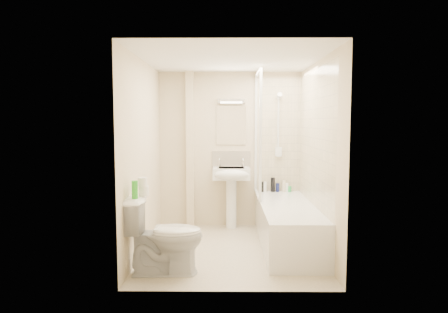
{
  "coord_description": "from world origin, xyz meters",
  "views": [
    {
      "loc": [
        -0.04,
        -4.97,
        1.64
      ],
      "look_at": [
        -0.09,
        0.2,
        1.18
      ],
      "focal_mm": 32.0,
      "sensor_mm": 36.0,
      "label": 1
    }
  ],
  "objects": [
    {
      "name": "splashback",
      "position": [
        0.02,
        1.24,
        1.03
      ],
      "size": [
        0.6,
        0.02,
        0.3
      ],
      "primitive_type": "cube",
      "color": "beige",
      "rests_on": "wall_back"
    },
    {
      "name": "shower_fixture",
      "position": [
        0.75,
        1.19,
        1.55
      ],
      "size": [
        0.1,
        0.16,
        0.99
      ],
      "color": "white",
      "rests_on": "wall_back"
    },
    {
      "name": "floor",
      "position": [
        0.0,
        0.0,
        0.0
      ],
      "size": [
        2.5,
        2.5,
        0.0
      ],
      "primitive_type": "plane",
      "color": "beige",
      "rests_on": "ground"
    },
    {
      "name": "shower_screen",
      "position": [
        0.4,
        0.8,
        1.45
      ],
      "size": [
        0.04,
        0.92,
        1.8
      ],
      "color": "white",
      "rests_on": "bathtub"
    },
    {
      "name": "bottle_white_b",
      "position": [
        0.88,
        1.16,
        0.62
      ],
      "size": [
        0.05,
        0.05,
        0.14
      ],
      "primitive_type": "cylinder",
      "color": "white",
      "rests_on": "bathtub"
    },
    {
      "name": "pipe_boxing",
      "position": [
        -0.62,
        1.19,
        1.2
      ],
      "size": [
        0.12,
        0.12,
        2.4
      ],
      "primitive_type": "cube",
      "color": "beige",
      "rests_on": "ground"
    },
    {
      "name": "wall_left",
      "position": [
        -1.1,
        0.0,
        1.2
      ],
      "size": [
        0.02,
        2.5,
        2.4
      ],
      "primitive_type": "cube",
      "color": "beige",
      "rests_on": "ground"
    },
    {
      "name": "strip_light",
      "position": [
        0.02,
        1.22,
        1.95
      ],
      "size": [
        0.42,
        0.07,
        0.07
      ],
      "primitive_type": "cube",
      "color": "silver",
      "rests_on": "wall_back"
    },
    {
      "name": "toilet_roll_upper",
      "position": [
        -0.96,
        -0.73,
        0.99
      ],
      "size": [
        0.1,
        0.1,
        0.09
      ],
      "primitive_type": "cylinder",
      "color": "white",
      "rests_on": "toilet_roll_lower"
    },
    {
      "name": "tile_right",
      "position": [
        1.09,
        0.2,
        1.42
      ],
      "size": [
        0.01,
        2.1,
        1.75
      ],
      "primitive_type": "cube",
      "color": "beige",
      "rests_on": "wall_right"
    },
    {
      "name": "bottle_cream",
      "position": [
        0.84,
        1.16,
        0.64
      ],
      "size": [
        0.05,
        0.05,
        0.17
      ],
      "primitive_type": "cylinder",
      "color": "beige",
      "rests_on": "bathtub"
    },
    {
      "name": "tile_back",
      "position": [
        0.75,
        1.24,
        1.42
      ],
      "size": [
        0.7,
        0.01,
        1.75
      ],
      "primitive_type": "cube",
      "color": "beige",
      "rests_on": "wall_back"
    },
    {
      "name": "bottle_black_a",
      "position": [
        0.5,
        1.16,
        0.63
      ],
      "size": [
        0.06,
        0.06,
        0.16
      ],
      "primitive_type": "cylinder",
      "color": "black",
      "rests_on": "bathtub"
    },
    {
      "name": "wall_back",
      "position": [
        0.0,
        1.25,
        1.2
      ],
      "size": [
        2.2,
        0.02,
        2.4
      ],
      "primitive_type": "cube",
      "color": "beige",
      "rests_on": "ground"
    },
    {
      "name": "bottle_green",
      "position": [
        0.92,
        1.16,
        0.59
      ],
      "size": [
        0.06,
        0.06,
        0.09
      ],
      "primitive_type": "cylinder",
      "color": "green",
      "rests_on": "bathtub"
    },
    {
      "name": "wall_right",
      "position": [
        1.1,
        0.0,
        1.2
      ],
      "size": [
        0.02,
        2.5,
        2.4
      ],
      "primitive_type": "cube",
      "color": "beige",
      "rests_on": "ground"
    },
    {
      "name": "mirror",
      "position": [
        0.02,
        1.24,
        1.58
      ],
      "size": [
        0.46,
        0.01,
        0.6
      ],
      "primitive_type": "cube",
      "color": "white",
      "rests_on": "wall_back"
    },
    {
      "name": "bottle_black_b",
      "position": [
        0.66,
        1.16,
        0.66
      ],
      "size": [
        0.07,
        0.07,
        0.22
      ],
      "primitive_type": "cylinder",
      "color": "black",
      "rests_on": "bathtub"
    },
    {
      "name": "bottle_blue",
      "position": [
        0.74,
        1.16,
        0.62
      ],
      "size": [
        0.05,
        0.05,
        0.13
      ],
      "primitive_type": "cylinder",
      "color": "navy",
      "rests_on": "bathtub"
    },
    {
      "name": "ceiling",
      "position": [
        0.0,
        0.0,
        2.4
      ],
      "size": [
        2.2,
        2.5,
        0.02
      ],
      "primitive_type": "cube",
      "color": "white",
      "rests_on": "wall_back"
    },
    {
      "name": "toilet",
      "position": [
        -0.72,
        -0.78,
        0.42
      ],
      "size": [
        0.53,
        0.86,
        0.84
      ],
      "primitive_type": "imported",
      "rotation": [
        0.0,
        0.0,
        1.61
      ],
      "color": "white",
      "rests_on": "ground"
    },
    {
      "name": "green_bottle",
      "position": [
        -1.01,
        -0.88,
        0.93
      ],
      "size": [
        0.06,
        0.06,
        0.19
      ],
      "primitive_type": "cylinder",
      "color": "green",
      "rests_on": "toilet"
    },
    {
      "name": "bottle_white_a",
      "position": [
        0.54,
        1.16,
        0.63
      ],
      "size": [
        0.06,
        0.06,
        0.16
      ],
      "primitive_type": "cylinder",
      "color": "white",
      "rests_on": "bathtub"
    },
    {
      "name": "toilet_roll_lower",
      "position": [
        -0.95,
        -0.71,
        0.89
      ],
      "size": [
        0.11,
        0.11,
        0.11
      ],
      "primitive_type": "cylinder",
      "color": "white",
      "rests_on": "toilet"
    },
    {
      "name": "pedestal_sink",
      "position": [
        0.02,
        1.01,
        0.75
      ],
      "size": [
        0.56,
        0.5,
        1.07
      ],
      "color": "white",
      "rests_on": "ground"
    },
    {
      "name": "bathtub",
      "position": [
        0.75,
        0.2,
        0.29
      ],
      "size": [
        0.7,
        2.1,
        0.55
      ],
      "color": "white",
      "rests_on": "ground"
    }
  ]
}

